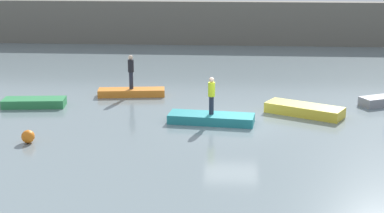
% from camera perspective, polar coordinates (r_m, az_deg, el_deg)
% --- Properties ---
extents(ground_plane, '(120.00, 120.00, 0.00)m').
position_cam_1_polar(ground_plane, '(27.24, 3.89, -1.62)').
color(ground_plane, slate).
extents(embankment_wall, '(80.00, 1.20, 3.60)m').
position_cam_1_polar(embankment_wall, '(49.53, 4.02, 8.09)').
color(embankment_wall, '#666056').
rests_on(embankment_wall, ground_plane).
extents(rowboat_green, '(3.23, 1.48, 0.42)m').
position_cam_1_polar(rowboat_green, '(31.04, -15.08, 0.38)').
color(rowboat_green, '#2D7F47').
rests_on(rowboat_green, ground_plane).
extents(rowboat_orange, '(3.72, 1.43, 0.39)m').
position_cam_1_polar(rowboat_orange, '(32.34, -5.90, 1.38)').
color(rowboat_orange, orange).
rests_on(rowboat_orange, ground_plane).
extents(rowboat_teal, '(4.06, 1.72, 0.42)m').
position_cam_1_polar(rowboat_teal, '(27.19, 1.88, -1.17)').
color(rowboat_teal, teal).
rests_on(rowboat_teal, ground_plane).
extents(rowboat_yellow, '(3.88, 2.88, 0.49)m').
position_cam_1_polar(rowboat_yellow, '(28.98, 10.86, -0.33)').
color(rowboat_yellow, gold).
rests_on(rowboat_yellow, ground_plane).
extents(person_hiviz_shirt, '(0.32, 0.32, 1.74)m').
position_cam_1_polar(person_hiviz_shirt, '(26.88, 1.91, 1.25)').
color(person_hiviz_shirt, '#232838').
rests_on(person_hiviz_shirt, rowboat_teal).
extents(person_dark_shirt, '(0.32, 0.32, 1.87)m').
position_cam_1_polar(person_dark_shirt, '(32.07, -5.96, 3.56)').
color(person_dark_shirt, '#232838').
rests_on(person_dark_shirt, rowboat_orange).
extents(mooring_buoy, '(0.55, 0.55, 0.55)m').
position_cam_1_polar(mooring_buoy, '(25.31, -15.64, -2.83)').
color(mooring_buoy, orange).
rests_on(mooring_buoy, ground_plane).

